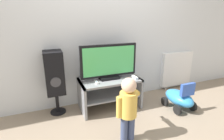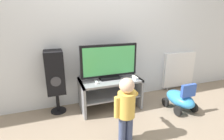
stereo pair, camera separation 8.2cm
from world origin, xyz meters
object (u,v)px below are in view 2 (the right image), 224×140
object	(u,v)px
game_console	(135,78)
child	(126,105)
radiator	(179,70)
television	(109,62)
ride_on_toy	(180,99)
remote_primary	(96,82)
speaker_tower	(55,73)

from	to	relation	value
game_console	child	size ratio (longest dim) A/B	0.20
game_console	radiator	size ratio (longest dim) A/B	0.22
game_console	television	bearing A→B (deg)	158.13
game_console	ride_on_toy	xyz separation A→B (m)	(0.66, -0.33, -0.33)
remote_primary	game_console	bearing A→B (deg)	-3.26
speaker_tower	radiator	xyz separation A→B (m)	(2.41, 0.13, -0.23)
television	remote_primary	xyz separation A→B (m)	(-0.25, -0.12, -0.26)
speaker_tower	ride_on_toy	world-z (taller)	speaker_tower
speaker_tower	remote_primary	bearing A→B (deg)	-21.84
remote_primary	television	bearing A→B (deg)	25.47
television	game_console	xyz separation A→B (m)	(0.38, -0.15, -0.25)
television	radiator	bearing A→B (deg)	8.78
child	speaker_tower	world-z (taller)	speaker_tower
television	game_console	size ratio (longest dim) A/B	5.57
ride_on_toy	game_console	bearing A→B (deg)	153.04
game_console	child	world-z (taller)	child
television	remote_primary	size ratio (longest dim) A/B	6.96
ride_on_toy	speaker_tower	bearing A→B (deg)	162.09
speaker_tower	child	bearing A→B (deg)	-52.76
television	speaker_tower	size ratio (longest dim) A/B	0.93
ride_on_toy	radiator	xyz separation A→B (m)	(0.55, 0.73, 0.22)
remote_primary	speaker_tower	distance (m)	0.63
game_console	speaker_tower	bearing A→B (deg)	167.50
remote_primary	child	size ratio (longest dim) A/B	0.16
game_console	child	distance (m)	0.84
ride_on_toy	child	bearing A→B (deg)	-161.99
game_console	radiator	world-z (taller)	radiator
television	remote_primary	world-z (taller)	television
game_console	ride_on_toy	bearing A→B (deg)	-26.96
speaker_tower	ride_on_toy	xyz separation A→B (m)	(1.86, -0.60, -0.45)
remote_primary	child	bearing A→B (deg)	-77.82
remote_primary	ride_on_toy	bearing A→B (deg)	-16.08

